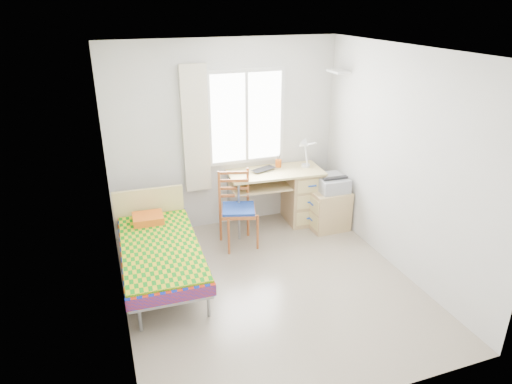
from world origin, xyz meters
TOP-DOWN VIEW (x-y plane):
  - floor at (0.00, 0.00)m, footprint 3.50×3.50m
  - ceiling at (0.00, 0.00)m, footprint 3.50×3.50m
  - wall_back at (0.00, 1.75)m, footprint 3.20×0.00m
  - wall_left at (-1.60, 0.00)m, footprint 0.00×3.50m
  - wall_right at (1.60, 0.00)m, footprint 0.00×3.50m
  - window at (0.30, 1.73)m, footprint 1.10×0.04m
  - curtain at (-0.42, 1.68)m, footprint 0.35×0.05m
  - floating_shelf at (1.49, 1.40)m, footprint 0.20×0.32m
  - bed at (-1.14, 0.61)m, footprint 0.93×1.90m
  - desk at (0.98, 1.44)m, footprint 1.36×0.70m
  - chair at (-0.04, 1.09)m, footprint 0.54×0.54m
  - cabinet at (1.30, 1.10)m, footprint 0.53×0.47m
  - printer at (1.35, 1.14)m, footprint 0.42×0.48m
  - laptop at (0.50, 1.47)m, footprint 0.42×0.35m
  - pen_cup at (0.73, 1.59)m, footprint 0.10×0.10m
  - task_lamp at (1.04, 1.34)m, footprint 0.24×0.34m
  - book at (0.41, 1.45)m, footprint 0.20×0.27m

SIDE VIEW (x-z plane):
  - floor at x=0.00m, z-range 0.00..0.00m
  - cabinet at x=1.30m, z-range 0.00..0.57m
  - bed at x=-1.14m, z-range -0.01..0.80m
  - desk at x=0.98m, z-range 0.03..0.86m
  - chair at x=-0.04m, z-range 0.06..1.07m
  - book at x=0.41m, z-range 0.58..0.60m
  - printer at x=1.35m, z-range 0.57..0.77m
  - laptop at x=0.50m, z-range 0.83..0.85m
  - pen_cup at x=0.73m, z-range 0.83..0.93m
  - task_lamp at x=1.04m, z-range 0.89..1.36m
  - wall_left at x=-1.60m, z-range -0.45..3.05m
  - wall_right at x=1.60m, z-range -0.45..3.05m
  - wall_back at x=0.00m, z-range -0.30..2.90m
  - curtain at x=-0.42m, z-range 0.60..2.30m
  - window at x=0.30m, z-range 0.90..2.20m
  - floating_shelf at x=1.49m, z-range 2.13..2.17m
  - ceiling at x=0.00m, z-range 2.60..2.60m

